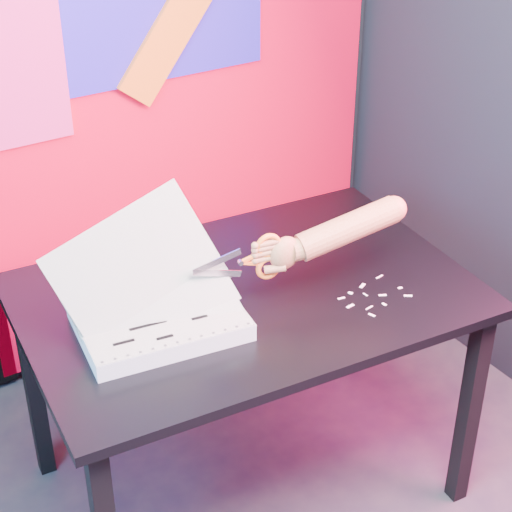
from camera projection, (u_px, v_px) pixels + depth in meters
room at (236, 221)px, 1.53m from camera, size 3.01×3.01×2.71m
backdrop at (24, 141)px, 2.82m from camera, size 2.88×0.05×2.08m
work_table at (246, 315)px, 2.47m from camera, size 1.33×0.95×0.75m
printout_stack at (158, 317)px, 2.26m from camera, size 0.50×0.37×0.39m
scissors at (262, 258)px, 2.29m from camera, size 0.25×0.05×0.14m
hand_forearm at (337, 232)px, 2.34m from camera, size 0.45×0.13×0.16m
paper_clippings at (371, 296)px, 2.40m from camera, size 0.20×0.16×0.00m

